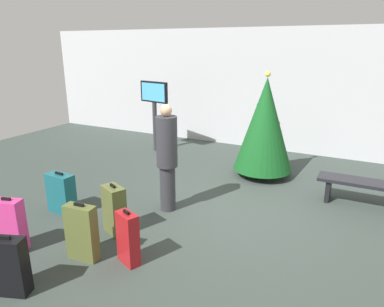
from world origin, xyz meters
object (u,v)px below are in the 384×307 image
(traveller_0, at_px, (167,156))
(suitcase_0, at_px, (82,233))
(flight_info_kiosk, at_px, (154,103))
(suitcase_6, at_px, (10,225))
(suitcase_5, at_px, (61,193))
(suitcase_4, at_px, (128,238))
(holiday_tree, at_px, (265,125))
(suitcase_3, at_px, (114,210))
(suitcase_1, at_px, (9,266))
(waiting_bench, at_px, (365,187))

(traveller_0, height_order, suitcase_0, traveller_0)
(flight_info_kiosk, bearing_deg, suitcase_6, -80.00)
(traveller_0, relative_size, suitcase_5, 2.55)
(flight_info_kiosk, relative_size, suitcase_0, 2.29)
(suitcase_4, bearing_deg, suitcase_5, 160.35)
(holiday_tree, height_order, suitcase_4, holiday_tree)
(suitcase_3, relative_size, suitcase_6, 0.98)
(holiday_tree, bearing_deg, flight_info_kiosk, 169.58)
(suitcase_3, bearing_deg, traveller_0, 73.47)
(suitcase_1, relative_size, suitcase_6, 0.93)
(holiday_tree, bearing_deg, suitcase_0, -106.46)
(waiting_bench, bearing_deg, suitcase_5, -150.35)
(suitcase_3, bearing_deg, suitcase_1, -95.81)
(waiting_bench, relative_size, suitcase_3, 2.01)
(suitcase_1, bearing_deg, flight_info_kiosk, 106.54)
(flight_info_kiosk, bearing_deg, holiday_tree, -10.42)
(holiday_tree, bearing_deg, suitcase_3, -110.75)
(suitcase_1, xyz_separation_m, suitcase_3, (0.17, 1.68, 0.02))
(waiting_bench, distance_m, suitcase_3, 4.39)
(flight_info_kiosk, bearing_deg, suitcase_3, -65.22)
(waiting_bench, relative_size, traveller_0, 0.85)
(flight_info_kiosk, bearing_deg, traveller_0, -53.82)
(traveller_0, distance_m, suitcase_0, 1.94)
(waiting_bench, xyz_separation_m, suitcase_5, (-4.66, -2.65, -0.01))
(traveller_0, relative_size, suitcase_6, 2.31)
(holiday_tree, relative_size, flight_info_kiosk, 1.22)
(flight_info_kiosk, relative_size, suitcase_5, 2.56)
(flight_info_kiosk, xyz_separation_m, suitcase_4, (2.56, -4.63, -0.96))
(suitcase_5, relative_size, suitcase_6, 0.91)
(holiday_tree, relative_size, suitcase_4, 2.98)
(traveller_0, bearing_deg, suitcase_4, -77.43)
(suitcase_3, bearing_deg, waiting_bench, 39.41)
(suitcase_6, bearing_deg, traveller_0, 58.84)
(traveller_0, xyz_separation_m, suitcase_5, (-1.59, -0.93, -0.64))
(traveller_0, bearing_deg, suitcase_3, -106.53)
(waiting_bench, relative_size, suitcase_5, 2.18)
(waiting_bench, xyz_separation_m, suitcase_0, (-3.33, -3.55, 0.03))
(flight_info_kiosk, bearing_deg, waiting_bench, -13.61)
(holiday_tree, distance_m, suitcase_0, 4.49)
(suitcase_3, xyz_separation_m, suitcase_6, (-0.97, -1.06, 0.01))
(suitcase_6, bearing_deg, suitcase_3, 47.58)
(traveller_0, bearing_deg, flight_info_kiosk, 126.18)
(suitcase_6, bearing_deg, suitcase_4, 16.92)
(flight_info_kiosk, xyz_separation_m, suitcase_5, (0.61, -3.93, -0.98))
(traveller_0, height_order, suitcase_3, traveller_0)
(traveller_0, relative_size, suitcase_4, 2.44)
(suitcase_1, distance_m, suitcase_3, 1.69)
(suitcase_4, xyz_separation_m, suitcase_5, (-1.95, 0.70, -0.02))
(holiday_tree, height_order, suitcase_6, holiday_tree)
(suitcase_0, xyz_separation_m, suitcase_1, (-0.24, -0.92, -0.03))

